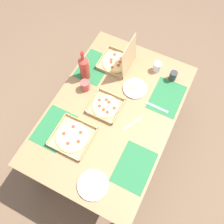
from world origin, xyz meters
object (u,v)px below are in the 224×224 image
(plate_middle, at_px, (135,88))
(soda_bottle, at_px, (84,67))
(cup_dark, at_px, (173,76))
(cup_red, at_px, (157,67))
(plate_near_left, at_px, (93,185))
(pizza_box_corner_left, at_px, (118,61))
(pizza_box_corner_right, at_px, (105,106))
(cup_spare, at_px, (85,85))
(pizza_box_center, at_px, (72,137))

(plate_middle, distance_m, soda_bottle, 0.48)
(plate_middle, distance_m, cup_dark, 0.36)
(cup_red, bearing_deg, plate_near_left, -1.40)
(pizza_box_corner_left, height_order, soda_bottle, soda_bottle)
(cup_dark, xyz_separation_m, cup_red, (-0.03, -0.16, -0.00))
(pizza_box_corner_left, relative_size, pizza_box_corner_right, 1.22)
(cup_red, bearing_deg, pizza_box_corner_right, -23.72)
(plate_near_left, xyz_separation_m, cup_spare, (-0.71, -0.46, 0.04))
(plate_middle, relative_size, cup_red, 2.31)
(pizza_box_corner_right, xyz_separation_m, plate_middle, (-0.28, 0.15, -0.00))
(pizza_box_center, xyz_separation_m, plate_near_left, (0.26, 0.33, -0.00))
(soda_bottle, distance_m, cup_spare, 0.16)
(soda_bottle, bearing_deg, pizza_box_corner_right, 56.46)
(pizza_box_corner_left, bearing_deg, plate_middle, 54.89)
(pizza_box_corner_left, xyz_separation_m, cup_red, (-0.10, 0.35, -0.00))
(pizza_box_center, xyz_separation_m, cup_spare, (-0.46, -0.13, 0.04))
(plate_near_left, relative_size, plate_middle, 1.09)
(plate_near_left, bearing_deg, cup_red, 178.60)
(pizza_box_corner_right, xyz_separation_m, cup_dark, (-0.53, 0.41, 0.04))
(plate_middle, xyz_separation_m, cup_red, (-0.28, 0.10, 0.04))
(cup_spare, relative_size, cup_red, 1.04)
(plate_middle, bearing_deg, cup_red, 160.96)
(pizza_box_corner_left, xyz_separation_m, pizza_box_corner_right, (0.46, 0.10, -0.04))
(pizza_box_corner_left, height_order, pizza_box_corner_right, pizza_box_corner_left)
(plate_near_left, bearing_deg, plate_middle, -175.76)
(soda_bottle, bearing_deg, cup_red, 122.43)
(soda_bottle, xyz_separation_m, cup_dark, (-0.33, 0.72, -0.09))
(soda_bottle, bearing_deg, plate_near_left, 32.44)
(pizza_box_center, height_order, cup_spare, cup_spare)
(soda_bottle, bearing_deg, pizza_box_corner_left, 140.09)
(pizza_box_center, relative_size, soda_bottle, 0.95)
(plate_near_left, bearing_deg, pizza_box_corner_right, -160.83)
(pizza_box_corner_right, distance_m, cup_spare, 0.26)
(pizza_box_corner_right, bearing_deg, cup_red, 156.28)
(soda_bottle, xyz_separation_m, cup_red, (-0.35, 0.56, -0.09))
(soda_bottle, xyz_separation_m, cup_spare, (0.12, 0.07, -0.08))
(cup_spare, distance_m, cup_dark, 0.79)
(cup_spare, bearing_deg, pizza_box_corner_right, 70.00)
(plate_near_left, distance_m, soda_bottle, 0.99)
(pizza_box_corner_right, height_order, plate_middle, pizza_box_corner_right)
(pizza_box_corner_right, xyz_separation_m, soda_bottle, (-0.21, -0.31, 0.12))
(plate_near_left, height_order, cup_red, cup_red)
(plate_near_left, height_order, cup_dark, cup_dark)
(pizza_box_corner_left, xyz_separation_m, pizza_box_center, (0.82, -0.01, -0.04))
(plate_near_left, bearing_deg, cup_dark, 170.56)
(cup_spare, xyz_separation_m, cup_dark, (-0.44, 0.65, -0.00))
(pizza_box_corner_left, height_order, cup_spare, pizza_box_corner_left)
(pizza_box_corner_left, bearing_deg, cup_spare, -21.37)
(cup_red, bearing_deg, pizza_box_center, -21.07)
(pizza_box_center, relative_size, cup_dark, 3.27)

